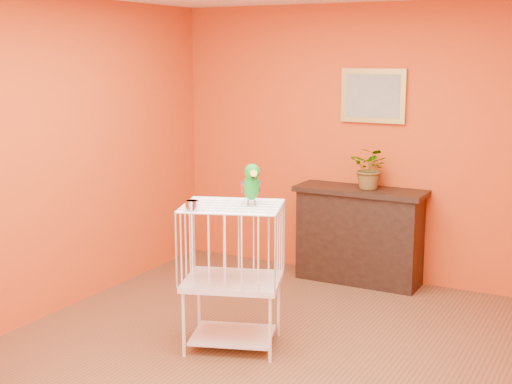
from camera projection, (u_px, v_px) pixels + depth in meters
The scene contains 8 objects.
ground at pixel (263, 362), 5.01m from camera, with size 4.50×4.50×0.00m, color brown.
room_shell at pixel (263, 138), 4.71m from camera, with size 4.50×4.50×4.50m.
console_cabinet at pixel (359, 235), 6.71m from camera, with size 1.22×0.44×0.90m.
potted_plant at pixel (372, 172), 6.58m from camera, with size 0.35×0.39×0.30m, color #26722D.
framed_picture at pixel (373, 96), 6.60m from camera, with size 0.62×0.04×0.50m.
birdcage at pixel (232, 274), 5.19m from camera, with size 0.83×0.73×1.07m.
feed_cup at pixel (192, 205), 4.91m from camera, with size 0.10×0.10×0.07m, color silver.
parrot at pixel (252, 184), 5.06m from camera, with size 0.21×0.25×0.31m.
Camera 1 is at (2.16, -4.16, 2.14)m, focal length 50.00 mm.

